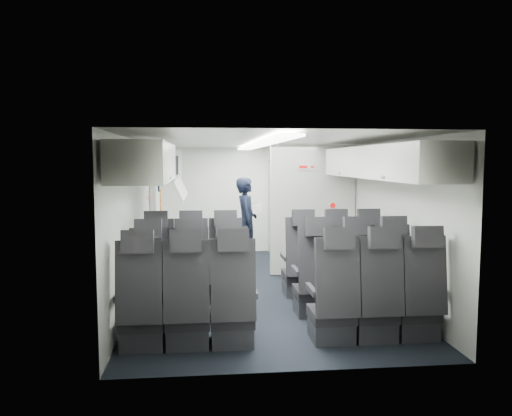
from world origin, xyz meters
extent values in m
cube|color=black|center=(0.00, 0.00, -0.01)|extent=(3.40, 6.00, 0.01)
cube|color=white|center=(0.00, 0.00, 2.15)|extent=(3.40, 6.00, 0.01)
cube|color=silver|center=(0.00, 3.00, 1.07)|extent=(3.40, 0.01, 2.15)
cube|color=silver|center=(0.00, -3.00, 1.07)|extent=(3.40, 0.01, 2.15)
cube|color=silver|center=(-1.70, 0.00, 1.07)|extent=(0.01, 6.00, 2.15)
cube|color=silver|center=(1.70, 0.00, 1.07)|extent=(0.01, 6.00, 2.15)
cube|color=white|center=(0.00, 0.00, 2.11)|extent=(0.25, 5.52, 0.03)
cube|color=#252427|center=(-1.42, -0.45, 0.27)|extent=(0.44, 0.46, 0.12)
cube|color=#2D2D33|center=(-1.42, -0.45, 0.11)|extent=(0.42, 0.42, 0.22)
cube|color=#252427|center=(-1.42, -0.67, 0.72)|extent=(0.44, 0.20, 0.80)
cube|color=#252427|center=(-1.42, -0.72, 1.12)|extent=(0.30, 0.12, 0.23)
cube|color=#2D2D33|center=(-1.64, -0.48, 0.55)|extent=(0.05, 0.40, 0.06)
cube|color=#2D2D33|center=(-1.20, -0.48, 0.55)|extent=(0.05, 0.40, 0.06)
cube|color=#252427|center=(-0.97, -0.45, 0.27)|extent=(0.44, 0.46, 0.12)
cube|color=#2D2D33|center=(-0.97, -0.45, 0.11)|extent=(0.42, 0.42, 0.22)
cube|color=#252427|center=(-0.97, -0.67, 0.72)|extent=(0.44, 0.20, 0.80)
cube|color=#252427|center=(-0.97, -0.72, 1.12)|extent=(0.30, 0.12, 0.23)
cube|color=#2D2D33|center=(-1.19, -0.48, 0.55)|extent=(0.05, 0.40, 0.06)
cube|color=#2D2D33|center=(-0.75, -0.48, 0.55)|extent=(0.05, 0.40, 0.06)
cube|color=#252427|center=(-0.52, -0.45, 0.27)|extent=(0.44, 0.46, 0.12)
cube|color=#2D2D33|center=(-0.52, -0.45, 0.11)|extent=(0.42, 0.42, 0.22)
cube|color=#252427|center=(-0.52, -0.67, 0.72)|extent=(0.44, 0.20, 0.80)
cube|color=#252427|center=(-0.52, -0.72, 1.12)|extent=(0.30, 0.12, 0.23)
cube|color=#2D2D33|center=(-0.74, -0.48, 0.55)|extent=(0.05, 0.40, 0.06)
cube|color=#2D2D33|center=(-0.30, -0.48, 0.55)|extent=(0.05, 0.40, 0.06)
cube|color=#252427|center=(0.52, -0.45, 0.27)|extent=(0.44, 0.46, 0.12)
cube|color=#2D2D33|center=(0.52, -0.45, 0.11)|extent=(0.42, 0.42, 0.22)
cube|color=#252427|center=(0.52, -0.67, 0.72)|extent=(0.44, 0.20, 0.80)
cube|color=#252427|center=(0.52, -0.72, 1.12)|extent=(0.30, 0.12, 0.23)
cube|color=#2D2D33|center=(0.30, -0.48, 0.55)|extent=(0.05, 0.40, 0.06)
cube|color=#2D2D33|center=(0.74, -0.48, 0.55)|extent=(0.05, 0.40, 0.06)
cube|color=#252427|center=(0.97, -0.45, 0.27)|extent=(0.44, 0.46, 0.12)
cube|color=#2D2D33|center=(0.97, -0.45, 0.11)|extent=(0.42, 0.42, 0.22)
cube|color=#252427|center=(0.97, -0.67, 0.72)|extent=(0.44, 0.20, 0.80)
cube|color=#252427|center=(0.97, -0.72, 1.12)|extent=(0.30, 0.12, 0.23)
cube|color=#2D2D33|center=(0.75, -0.48, 0.55)|extent=(0.05, 0.40, 0.06)
cube|color=#2D2D33|center=(1.19, -0.48, 0.55)|extent=(0.05, 0.40, 0.06)
cube|color=#252427|center=(1.42, -0.45, 0.27)|extent=(0.44, 0.46, 0.12)
cube|color=#2D2D33|center=(1.42, -0.45, 0.11)|extent=(0.42, 0.42, 0.22)
cube|color=#252427|center=(1.42, -0.67, 0.72)|extent=(0.44, 0.20, 0.80)
cube|color=#252427|center=(1.42, -0.72, 1.12)|extent=(0.30, 0.12, 0.23)
cube|color=#2D2D33|center=(1.20, -0.48, 0.55)|extent=(0.05, 0.40, 0.06)
cube|color=#2D2D33|center=(1.64, -0.48, 0.55)|extent=(0.05, 0.40, 0.06)
cube|color=#252427|center=(-1.42, -1.35, 0.27)|extent=(0.44, 0.46, 0.12)
cube|color=#2D2D33|center=(-1.42, -1.35, 0.11)|extent=(0.42, 0.42, 0.22)
cube|color=#252427|center=(-1.42, -1.57, 0.72)|extent=(0.44, 0.20, 0.80)
cube|color=#252427|center=(-1.42, -1.62, 1.12)|extent=(0.30, 0.12, 0.23)
cube|color=#2D2D33|center=(-1.64, -1.38, 0.55)|extent=(0.05, 0.40, 0.06)
cube|color=#2D2D33|center=(-1.20, -1.38, 0.55)|extent=(0.05, 0.40, 0.06)
cube|color=#252427|center=(-0.97, -1.35, 0.27)|extent=(0.44, 0.46, 0.12)
cube|color=#2D2D33|center=(-0.97, -1.35, 0.11)|extent=(0.42, 0.42, 0.22)
cube|color=#252427|center=(-0.97, -1.57, 0.72)|extent=(0.44, 0.20, 0.80)
cube|color=#252427|center=(-0.97, -1.62, 1.12)|extent=(0.30, 0.12, 0.23)
cube|color=#2D2D33|center=(-1.19, -1.38, 0.55)|extent=(0.05, 0.40, 0.06)
cube|color=#2D2D33|center=(-0.75, -1.38, 0.55)|extent=(0.05, 0.40, 0.06)
cube|color=#252427|center=(-0.52, -1.35, 0.27)|extent=(0.44, 0.46, 0.12)
cube|color=#2D2D33|center=(-0.52, -1.35, 0.11)|extent=(0.42, 0.42, 0.22)
cube|color=#252427|center=(-0.52, -1.57, 0.72)|extent=(0.44, 0.20, 0.80)
cube|color=#252427|center=(-0.52, -1.62, 1.12)|extent=(0.30, 0.12, 0.23)
cube|color=#2D2D33|center=(-0.74, -1.38, 0.55)|extent=(0.05, 0.40, 0.06)
cube|color=#2D2D33|center=(-0.30, -1.38, 0.55)|extent=(0.05, 0.40, 0.06)
cube|color=#252427|center=(0.52, -1.35, 0.27)|extent=(0.44, 0.46, 0.12)
cube|color=#2D2D33|center=(0.52, -1.35, 0.11)|extent=(0.42, 0.42, 0.22)
cube|color=#252427|center=(0.52, -1.57, 0.72)|extent=(0.44, 0.20, 0.80)
cube|color=#252427|center=(0.52, -1.62, 1.12)|extent=(0.30, 0.12, 0.23)
cube|color=#2D2D33|center=(0.30, -1.38, 0.55)|extent=(0.05, 0.40, 0.06)
cube|color=#2D2D33|center=(0.74, -1.38, 0.55)|extent=(0.05, 0.40, 0.06)
cube|color=#252427|center=(0.97, -1.35, 0.27)|extent=(0.44, 0.46, 0.12)
cube|color=#2D2D33|center=(0.97, -1.35, 0.11)|extent=(0.42, 0.42, 0.22)
cube|color=#252427|center=(0.97, -1.57, 0.72)|extent=(0.44, 0.20, 0.80)
cube|color=#252427|center=(0.97, -1.62, 1.12)|extent=(0.30, 0.12, 0.23)
cube|color=#2D2D33|center=(0.75, -1.38, 0.55)|extent=(0.05, 0.40, 0.06)
cube|color=#2D2D33|center=(1.19, -1.38, 0.55)|extent=(0.05, 0.40, 0.06)
cube|color=#252427|center=(1.42, -1.35, 0.27)|extent=(0.44, 0.46, 0.12)
cube|color=#2D2D33|center=(1.42, -1.35, 0.11)|extent=(0.42, 0.42, 0.22)
cube|color=#252427|center=(1.42, -1.57, 0.72)|extent=(0.44, 0.20, 0.80)
cube|color=#252427|center=(1.42, -1.62, 1.12)|extent=(0.30, 0.12, 0.23)
cube|color=#2D2D33|center=(1.20, -1.38, 0.55)|extent=(0.05, 0.40, 0.06)
cube|color=#2D2D33|center=(1.64, -1.38, 0.55)|extent=(0.05, 0.40, 0.06)
cube|color=#252427|center=(-1.42, -2.25, 0.27)|extent=(0.44, 0.46, 0.12)
cube|color=#2D2D33|center=(-1.42, -2.25, 0.11)|extent=(0.42, 0.42, 0.22)
cube|color=#252427|center=(-1.42, -2.47, 0.72)|extent=(0.44, 0.20, 0.80)
cube|color=#252427|center=(-1.42, -2.52, 1.12)|extent=(0.30, 0.12, 0.23)
cube|color=#2D2D33|center=(-1.64, -2.28, 0.55)|extent=(0.05, 0.40, 0.06)
cube|color=#2D2D33|center=(-1.20, -2.28, 0.55)|extent=(0.05, 0.40, 0.06)
cube|color=#252427|center=(-0.97, -2.25, 0.27)|extent=(0.44, 0.46, 0.12)
cube|color=#2D2D33|center=(-0.97, -2.25, 0.11)|extent=(0.42, 0.42, 0.22)
cube|color=#252427|center=(-0.97, -2.47, 0.72)|extent=(0.44, 0.20, 0.80)
cube|color=#252427|center=(-0.97, -2.52, 1.12)|extent=(0.30, 0.12, 0.23)
cube|color=#2D2D33|center=(-1.19, -2.28, 0.55)|extent=(0.05, 0.40, 0.06)
cube|color=#2D2D33|center=(-0.75, -2.28, 0.55)|extent=(0.05, 0.40, 0.06)
cube|color=#252427|center=(-0.52, -2.25, 0.27)|extent=(0.44, 0.46, 0.12)
cube|color=#2D2D33|center=(-0.52, -2.25, 0.11)|extent=(0.42, 0.42, 0.22)
cube|color=#252427|center=(-0.52, -2.47, 0.72)|extent=(0.44, 0.20, 0.80)
cube|color=#252427|center=(-0.52, -2.52, 1.12)|extent=(0.30, 0.12, 0.23)
cube|color=#2D2D33|center=(-0.74, -2.28, 0.55)|extent=(0.05, 0.40, 0.06)
cube|color=#2D2D33|center=(-0.30, -2.28, 0.55)|extent=(0.05, 0.40, 0.06)
cube|color=#252427|center=(0.52, -2.25, 0.27)|extent=(0.44, 0.46, 0.12)
cube|color=#2D2D33|center=(0.52, -2.25, 0.11)|extent=(0.42, 0.42, 0.22)
cube|color=#252427|center=(0.52, -2.47, 0.72)|extent=(0.44, 0.20, 0.80)
cube|color=#252427|center=(0.52, -2.52, 1.12)|extent=(0.30, 0.12, 0.23)
cube|color=#2D2D33|center=(0.30, -2.28, 0.55)|extent=(0.05, 0.40, 0.06)
cube|color=#2D2D33|center=(0.74, -2.28, 0.55)|extent=(0.05, 0.40, 0.06)
cube|color=#252427|center=(0.97, -2.25, 0.27)|extent=(0.44, 0.46, 0.12)
cube|color=#2D2D33|center=(0.97, -2.25, 0.11)|extent=(0.42, 0.42, 0.22)
cube|color=#252427|center=(0.97, -2.47, 0.72)|extent=(0.44, 0.20, 0.80)
cube|color=#252427|center=(0.97, -2.52, 1.12)|extent=(0.30, 0.12, 0.23)
cube|color=#2D2D33|center=(0.75, -2.28, 0.55)|extent=(0.05, 0.40, 0.06)
cube|color=#2D2D33|center=(1.19, -2.28, 0.55)|extent=(0.05, 0.40, 0.06)
cube|color=#252427|center=(1.42, -2.25, 0.27)|extent=(0.44, 0.46, 0.12)
cube|color=#2D2D33|center=(1.42, -2.25, 0.11)|extent=(0.42, 0.42, 0.22)
cube|color=#252427|center=(1.42, -2.47, 0.72)|extent=(0.44, 0.20, 0.80)
cube|color=#252427|center=(1.42, -2.52, 1.12)|extent=(0.30, 0.12, 0.23)
cube|color=#2D2D33|center=(1.20, -2.28, 0.55)|extent=(0.05, 0.40, 0.06)
cube|color=#2D2D33|center=(1.64, -2.28, 0.55)|extent=(0.05, 0.40, 0.06)
cube|color=silver|center=(-1.40, -2.00, 1.86)|extent=(0.52, 1.80, 0.40)
cylinder|color=slate|center=(-1.15, -2.00, 1.70)|extent=(0.04, 0.10, 0.04)
cube|color=#9E9E93|center=(-1.40, -0.25, 1.66)|extent=(0.52, 1.70, 0.04)
cube|color=silver|center=(-1.66, -0.25, 1.86)|extent=(0.06, 1.70, 0.44)
cube|color=silver|center=(-1.40, -1.08, 1.86)|extent=(0.52, 0.04, 0.40)
cube|color=silver|center=(-1.40, 0.58, 1.86)|extent=(0.52, 0.04, 0.40)
cube|color=silver|center=(-1.15, -0.25, 1.55)|extent=(0.21, 1.61, 0.38)
cube|color=silver|center=(1.40, -2.00, 1.86)|extent=(0.52, 1.80, 0.40)
cylinder|color=slate|center=(1.15, -2.00, 1.70)|extent=(0.04, 0.10, 0.04)
cube|color=silver|center=(1.40, -0.25, 1.86)|extent=(0.52, 1.70, 0.40)
cylinder|color=slate|center=(1.15, -0.25, 1.70)|extent=(0.04, 0.10, 0.04)
cube|color=silver|center=(0.98, 0.80, 1.07)|extent=(1.40, 0.12, 2.13)
cube|color=white|center=(0.85, 0.73, 1.78)|extent=(0.24, 0.01, 0.10)
cube|color=red|center=(0.80, 0.72, 1.78)|extent=(0.13, 0.01, 0.04)
cube|color=red|center=(0.95, 0.72, 1.78)|extent=(0.05, 0.01, 0.03)
cylinder|color=white|center=(1.30, 0.73, 1.15)|extent=(0.11, 0.01, 0.11)
cylinder|color=red|center=(1.30, 0.72, 1.15)|extent=(0.09, 0.01, 0.09)
cube|color=#939399|center=(0.95, 2.72, 0.95)|extent=(0.85, 0.50, 1.90)
cube|color=#3F3F42|center=(0.95, 2.46, 0.50)|extent=(0.80, 0.01, 0.02)
cube|color=#3F3F42|center=(0.95, 2.46, 1.00)|extent=(0.80, 0.01, 0.02)
cube|color=#3F3F42|center=(0.95, 2.46, 1.50)|extent=(0.80, 0.01, 0.02)
cube|color=silver|center=(-1.64, 1.55, 0.95)|extent=(0.10, 0.92, 1.86)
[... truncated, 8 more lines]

